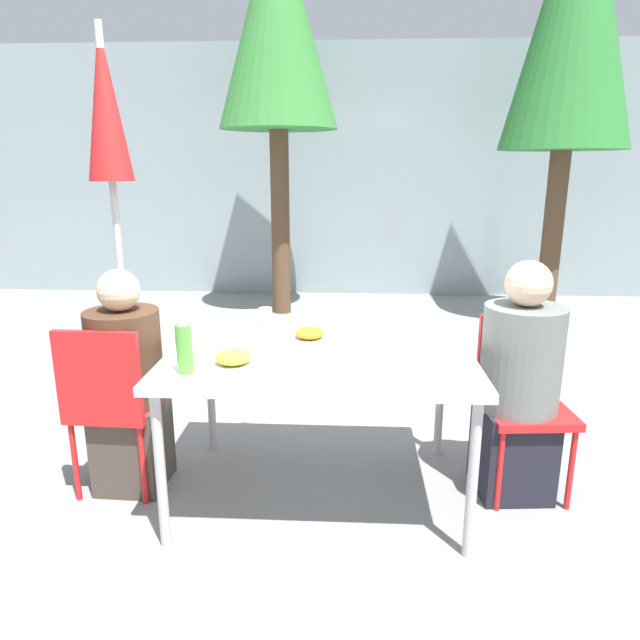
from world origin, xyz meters
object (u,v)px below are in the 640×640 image
object	(u,v)px
tree_behind_right	(576,9)
person_left	(128,389)
bottle	(184,348)
chair_right	(522,390)
salad_bowl	(393,355)
closed_umbrella	(109,144)
drinking_cup	(266,316)
person_right	(518,389)
chair_left	(111,397)
tree_behind_left	(277,24)

from	to	relation	value
tree_behind_right	person_left	bearing A→B (deg)	-132.97
bottle	tree_behind_right	size ratio (longest dim) A/B	0.05
chair_right	salad_bowl	distance (m)	0.78
bottle	salad_bowl	xyz separation A→B (m)	(0.88, 0.19, -0.08)
closed_umbrella	person_left	bearing A→B (deg)	-68.58
person_left	drinking_cup	size ratio (longest dim) A/B	12.08
closed_umbrella	tree_behind_right	size ratio (longest dim) A/B	0.55
bottle	person_right	bearing A→B (deg)	14.94
person_left	salad_bowl	world-z (taller)	person_left
person_left	closed_umbrella	distance (m)	1.49
chair_left	tree_behind_left	bearing A→B (deg)	86.41
chair_left	salad_bowl	xyz separation A→B (m)	(1.34, -0.09, 0.27)
chair_right	closed_umbrella	distance (m)	2.68
drinking_cup	salad_bowl	xyz separation A→B (m)	(0.65, -0.58, -0.02)
person_left	tree_behind_right	distance (m)	5.24
tree_behind_left	salad_bowl	bearing A→B (deg)	-75.85
person_left	chair_right	distance (m)	1.96
drinking_cup	closed_umbrella	bearing A→B (deg)	155.80
chair_right	salad_bowl	bearing A→B (deg)	19.13
chair_right	person_right	size ratio (longest dim) A/B	0.74
chair_left	drinking_cup	distance (m)	0.89
person_right	person_left	bearing A→B (deg)	-3.55
chair_left	person_left	distance (m)	0.10
chair_right	tree_behind_right	world-z (taller)	tree_behind_right
chair_right	closed_umbrella	bearing A→B (deg)	-22.11
chair_right	chair_left	bearing A→B (deg)	0.99
salad_bowl	tree_behind_right	distance (m)	4.58
drinking_cup	tree_behind_left	distance (m)	3.87
person_right	salad_bowl	size ratio (longest dim) A/B	7.52
closed_umbrella	bottle	size ratio (longest dim) A/B	10.51
person_right	salad_bowl	xyz separation A→B (m)	(-0.63, -0.21, 0.24)
salad_bowl	chair_right	bearing A→B (deg)	23.88
bottle	tree_behind_right	bearing A→B (deg)	53.79
tree_behind_left	tree_behind_right	world-z (taller)	tree_behind_right
chair_right	drinking_cup	size ratio (longest dim) A/B	9.38
person_left	tree_behind_left	xyz separation A→B (m)	(0.33, 3.61, 2.43)
bottle	tree_behind_right	xyz separation A→B (m)	(2.74, 3.74, 2.13)
salad_bowl	chair_left	bearing A→B (deg)	175.95
person_right	bottle	size ratio (longest dim) A/B	5.21
drinking_cup	tree_behind_right	xyz separation A→B (m)	(2.51, 2.97, 2.20)
person_left	chair_right	world-z (taller)	person_left
person_right	drinking_cup	size ratio (longest dim) A/B	12.64
person_right	bottle	world-z (taller)	person_right
chair_left	person_right	bearing A→B (deg)	5.79
salad_bowl	person_left	bearing A→B (deg)	172.35
person_left	bottle	bearing A→B (deg)	-39.00
chair_right	tree_behind_right	size ratio (longest dim) A/B	0.20
person_right	tree_behind_left	bearing A→B (deg)	-70.87
chair_left	bottle	world-z (taller)	bottle
person_right	closed_umbrella	xyz separation A→B (m)	(-2.24, 0.80, 1.17)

